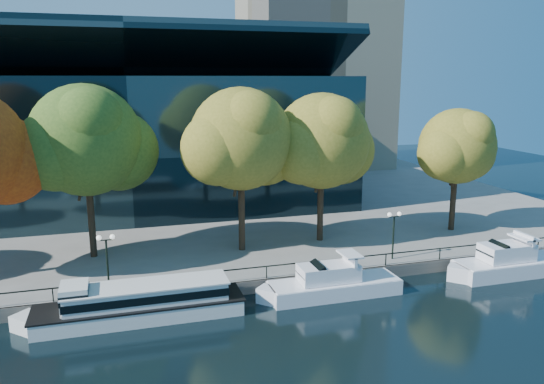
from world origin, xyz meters
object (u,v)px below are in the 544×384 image
object	(u,v)px
tree_3	(243,141)
tree_5	(459,148)
cruiser_near	(329,283)
tree_4	(324,143)
lamp_2	(394,224)
cruiser_far	(506,263)
tree_2	(88,143)
lamp_1	(106,249)
tour_boat	(135,302)

from	to	relation	value
tree_3	tree_5	world-z (taller)	tree_3
cruiser_near	tree_5	bearing A→B (deg)	29.13
tree_4	lamp_2	xyz separation A→B (m)	(3.69, -6.62, -6.09)
cruiser_far	tree_2	distance (m)	35.32
tree_4	lamp_1	distance (m)	21.02
cruiser_near	lamp_1	xyz separation A→B (m)	(-15.56, 3.48, 3.00)
cruiser_near	lamp_2	xyz separation A→B (m)	(7.14, 3.48, 3.00)
tree_2	tree_3	distance (m)	12.58
cruiser_far	tree_5	world-z (taller)	tree_5
lamp_1	lamp_2	distance (m)	22.69
tour_boat	tree_2	xyz separation A→B (m)	(-2.73, 11.01, 9.47)
tour_boat	tree_2	distance (m)	14.78
tour_boat	lamp_2	bearing A→B (deg)	9.01
tour_boat	cruiser_near	bearing A→B (deg)	-0.62
tree_2	lamp_2	xyz separation A→B (m)	(23.76, -7.68, -6.70)
tree_2	tree_5	bearing A→B (deg)	-2.60
lamp_1	cruiser_far	bearing A→B (deg)	-6.83
cruiser_far	tree_5	distance (m)	12.89
tree_3	tree_4	bearing A→B (deg)	5.36
cruiser_near	cruiser_far	distance (m)	15.41
tree_5	cruiser_near	bearing A→B (deg)	-150.87
lamp_1	tree_5	bearing A→B (deg)	10.59
cruiser_near	lamp_1	distance (m)	16.22
tour_boat	cruiser_near	distance (m)	13.90
tree_5	lamp_2	distance (m)	12.94
cruiser_near	tree_5	world-z (taller)	tree_5
lamp_1	tree_3	bearing A→B (deg)	27.40
tree_3	lamp_2	distance (m)	14.36
tree_4	lamp_2	size ratio (longest dim) A/B	3.37
tour_boat	tree_3	size ratio (longest dim) A/B	1.06
tree_2	lamp_1	bearing A→B (deg)	-82.09
cruiser_far	lamp_2	distance (m)	9.52
cruiser_far	cruiser_near	bearing A→B (deg)	179.16
tree_5	tree_3	bearing A→B (deg)	-179.37
tour_boat	cruiser_far	distance (m)	29.30
tour_boat	cruiser_near	size ratio (longest dim) A/B	1.38
lamp_1	tree_2	bearing A→B (deg)	97.91
tree_5	lamp_1	distance (m)	33.80
lamp_2	tree_5	bearing A→B (deg)	31.20
cruiser_far	tree_4	xyz separation A→B (m)	(-11.96, 10.33, 8.98)
cruiser_near	cruiser_far	size ratio (longest dim) A/B	1.04
cruiser_near	tree_3	size ratio (longest dim) A/B	0.77
tree_3	tree_4	distance (m)	7.66
cruiser_far	tree_4	distance (m)	18.18
cruiser_far	lamp_1	bearing A→B (deg)	173.17
lamp_1	lamp_2	world-z (taller)	same
tree_2	tree_4	world-z (taller)	tree_2
cruiser_near	lamp_1	bearing A→B (deg)	167.37
cruiser_far	tree_2	xyz separation A→B (m)	(-32.03, 11.39, 9.59)
tree_2	tree_4	xyz separation A→B (m)	(20.07, -1.06, -0.61)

